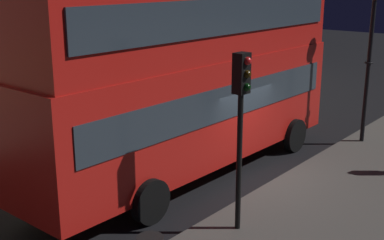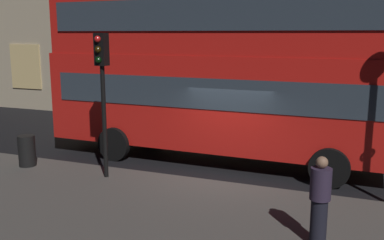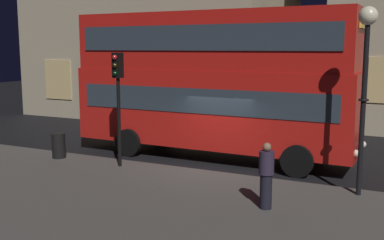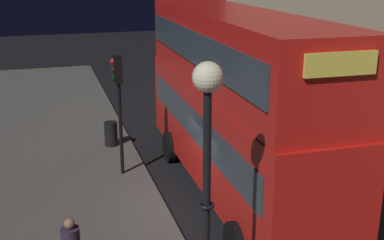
{
  "view_description": "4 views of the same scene",
  "coord_description": "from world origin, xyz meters",
  "px_view_note": "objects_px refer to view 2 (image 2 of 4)",
  "views": [
    {
      "loc": [
        -11.75,
        -7.38,
        5.57
      ],
      "look_at": [
        -2.32,
        0.3,
        2.15
      ],
      "focal_mm": 48.38,
      "sensor_mm": 36.0,
      "label": 1
    },
    {
      "loc": [
        3.53,
        -11.53,
        4.03
      ],
      "look_at": [
        -1.41,
        0.91,
        1.39
      ],
      "focal_mm": 41.03,
      "sensor_mm": 36.0,
      "label": 2
    },
    {
      "loc": [
        6.33,
        -14.8,
        4.22
      ],
      "look_at": [
        -1.31,
        0.72,
        1.55
      ],
      "focal_mm": 43.97,
      "sensor_mm": 36.0,
      "label": 3
    },
    {
      "loc": [
        12.09,
        -3.73,
        6.74
      ],
      "look_at": [
        -1.65,
        0.45,
        2.2
      ],
      "focal_mm": 45.91,
      "sensor_mm": 36.0,
      "label": 4
    }
  ],
  "objects_px": {
    "pedestrian": "(320,201)",
    "double_decker_bus": "(215,64)",
    "traffic_light_near_kerb": "(102,75)",
    "litter_bin": "(27,151)"
  },
  "relations": [
    {
      "from": "double_decker_bus",
      "to": "traffic_light_near_kerb",
      "type": "relative_size",
      "value": 2.8
    },
    {
      "from": "litter_bin",
      "to": "double_decker_bus",
      "type": "bearing_deg",
      "value": 31.63
    },
    {
      "from": "traffic_light_near_kerb",
      "to": "pedestrian",
      "type": "xyz_separation_m",
      "value": [
        5.9,
        -1.96,
        -1.95
      ]
    },
    {
      "from": "double_decker_bus",
      "to": "traffic_light_near_kerb",
      "type": "bearing_deg",
      "value": -123.91
    },
    {
      "from": "pedestrian",
      "to": "double_decker_bus",
      "type": "bearing_deg",
      "value": 132.94
    },
    {
      "from": "double_decker_bus",
      "to": "litter_bin",
      "type": "bearing_deg",
      "value": -147.34
    },
    {
      "from": "double_decker_bus",
      "to": "litter_bin",
      "type": "xyz_separation_m",
      "value": [
        -4.92,
        -3.03,
        -2.52
      ]
    },
    {
      "from": "litter_bin",
      "to": "pedestrian",
      "type": "bearing_deg",
      "value": -12.99
    },
    {
      "from": "pedestrian",
      "to": "litter_bin",
      "type": "relative_size",
      "value": 1.86
    },
    {
      "from": "traffic_light_near_kerb",
      "to": "pedestrian",
      "type": "bearing_deg",
      "value": -14.9
    }
  ]
}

